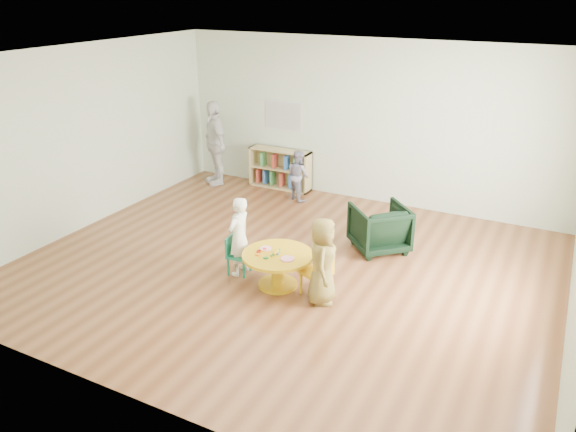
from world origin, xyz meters
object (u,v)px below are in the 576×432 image
at_px(adult_caretaker, 215,143).
at_px(toddler, 298,175).
at_px(kid_chair_right, 319,272).
at_px(child_left, 239,236).
at_px(kid_chair_left, 237,253).
at_px(armchair, 379,228).
at_px(bookshelf, 280,169).
at_px(child_right, 322,261).
at_px(activity_table, 278,264).

bearing_deg(adult_caretaker, toddler, 35.78).
distance_m(kid_chair_right, child_left, 1.20).
height_order(kid_chair_left, armchair, armchair).
bearing_deg(kid_chair_left, kid_chair_right, 80.71).
bearing_deg(toddler, adult_caretaker, 26.16).
bearing_deg(armchair, kid_chair_left, 3.55).
xyz_separation_m(child_left, adult_caretaker, (-2.36, 2.93, 0.26)).
xyz_separation_m(kid_chair_right, toddler, (-1.72, 2.91, 0.13)).
height_order(bookshelf, adult_caretaker, adult_caretaker).
bearing_deg(armchair, adult_caretaker, -63.33).
height_order(kid_chair_left, toddler, toddler).
bearing_deg(child_right, kid_chair_right, 21.52).
bearing_deg(kid_chair_right, child_left, 109.02).
bearing_deg(toddler, child_right, 149.58).
bearing_deg(armchair, child_right, 41.98).
bearing_deg(activity_table, child_right, -7.81).
relative_size(bookshelf, toddler, 1.32).
bearing_deg(kid_chair_right, bookshelf, 56.25).
relative_size(bookshelf, child_right, 1.10).
relative_size(kid_chair_left, bookshelf, 0.44).
distance_m(kid_chair_left, bookshelf, 3.47).
distance_m(kid_chair_left, armchair, 2.13).
bearing_deg(adult_caretaker, activity_table, -7.14).
distance_m(toddler, adult_caretaker, 1.85).
xyz_separation_m(armchair, child_right, (-0.14, -1.71, 0.21)).
bearing_deg(activity_table, bookshelf, 117.60).
bearing_deg(bookshelf, activity_table, -62.40).
distance_m(kid_chair_left, child_right, 1.35).
bearing_deg(child_right, adult_caretaker, 30.00).
xyz_separation_m(armchair, child_left, (-1.41, -1.55, 0.20)).
distance_m(bookshelf, toddler, 0.74).
distance_m(bookshelf, adult_caretaker, 1.34).
bearing_deg(activity_table, child_left, 173.62).
distance_m(activity_table, kid_chair_right, 0.56).
relative_size(kid_chair_left, armchair, 0.70).
height_order(kid_chair_right, bookshelf, bookshelf).
bearing_deg(kid_chair_left, child_left, 87.30).
distance_m(bookshelf, child_left, 3.49).
xyz_separation_m(activity_table, kid_chair_left, (-0.66, 0.07, -0.03)).
distance_m(activity_table, child_left, 0.66).
bearing_deg(kid_chair_right, kid_chair_left, 109.28).
height_order(child_left, child_right, child_right).
bearing_deg(child_left, child_right, 87.84).
bearing_deg(child_right, activity_table, 62.58).
bearing_deg(toddler, activity_table, 140.13).
height_order(bookshelf, toddler, toddler).
distance_m(activity_table, toddler, 3.15).
height_order(activity_table, adult_caretaker, adult_caretaker).
height_order(activity_table, child_right, child_right).
bearing_deg(child_right, child_left, 63.27).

